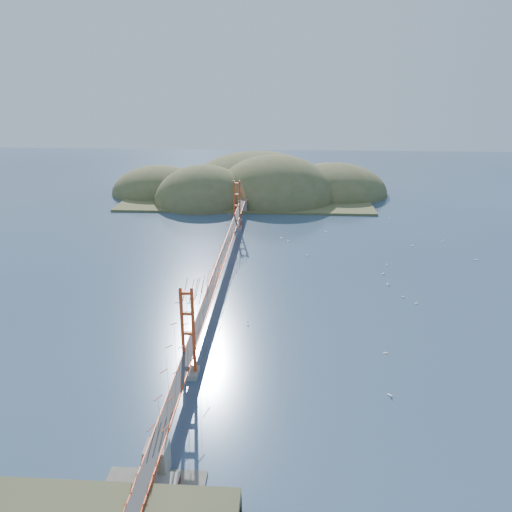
# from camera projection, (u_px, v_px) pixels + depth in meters

# --- Properties ---
(ground) EXTENTS (320.00, 320.00, 0.00)m
(ground) POSITION_uv_depth(u_px,v_px,m) (221.00, 280.00, 88.72)
(ground) COLOR #324865
(ground) RESTS_ON ground
(bridge) EXTENTS (2.20, 94.40, 12.00)m
(bridge) POSITION_uv_depth(u_px,v_px,m) (220.00, 242.00, 86.47)
(bridge) COLOR gray
(bridge) RESTS_ON ground
(approach_viaduct) EXTENTS (1.40, 12.00, 3.38)m
(approach_viaduct) POSITION_uv_depth(u_px,v_px,m) (138.00, 506.00, 39.22)
(approach_viaduct) COLOR #BF3915
(approach_viaduct) RESTS_ON ground
(promontory) EXTENTS (9.00, 6.00, 0.24)m
(promontory) POSITION_uv_depth(u_px,v_px,m) (151.00, 495.00, 43.25)
(promontory) COLOR #59544C
(promontory) RESTS_ON ground
(fort) EXTENTS (3.70, 2.30, 1.75)m
(fort) POSITION_uv_depth(u_px,v_px,m) (157.00, 485.00, 43.69)
(fort) COLOR maroon
(fort) RESTS_ON ground
(far_headlands) EXTENTS (84.00, 58.00, 25.00)m
(far_headlands) POSITION_uv_depth(u_px,v_px,m) (256.00, 193.00, 152.78)
(far_headlands) COLOR brown
(far_headlands) RESTS_ON ground
(sailboat_13) EXTENTS (0.55, 0.48, 0.63)m
(sailboat_13) POSITION_uv_depth(u_px,v_px,m) (416.00, 303.00, 79.38)
(sailboat_13) COLOR white
(sailboat_13) RESTS_ON ground
(sailboat_7) EXTENTS (0.63, 0.60, 0.71)m
(sailboat_7) POSITION_uv_depth(u_px,v_px,m) (326.00, 231.00, 115.13)
(sailboat_7) COLOR white
(sailboat_7) RESTS_ON ground
(sailboat_10) EXTENTS (0.44, 0.51, 0.58)m
(sailboat_10) POSITION_uv_depth(u_px,v_px,m) (248.00, 324.00, 72.80)
(sailboat_10) COLOR white
(sailboat_10) RESTS_ON ground
(sailboat_16) EXTENTS (0.58, 0.58, 0.61)m
(sailboat_16) POSITION_uv_depth(u_px,v_px,m) (307.00, 255.00, 100.42)
(sailboat_16) COLOR white
(sailboat_16) RESTS_ON ground
(sailboat_14) EXTENTS (0.48, 0.60, 0.71)m
(sailboat_14) POSITION_uv_depth(u_px,v_px,m) (388.00, 284.00, 86.61)
(sailboat_14) COLOR white
(sailboat_14) RESTS_ON ground
(sailboat_12) EXTENTS (0.52, 0.43, 0.61)m
(sailboat_12) POSITION_uv_depth(u_px,v_px,m) (281.00, 237.00, 110.97)
(sailboat_12) COLOR white
(sailboat_12) RESTS_ON ground
(sailboat_9) EXTENTS (0.66, 0.66, 0.69)m
(sailboat_9) POSITION_uv_depth(u_px,v_px,m) (413.00, 245.00, 105.84)
(sailboat_9) COLOR white
(sailboat_9) RESTS_ON ground
(sailboat_2) EXTENTS (0.52, 0.42, 0.61)m
(sailboat_2) POSITION_uv_depth(u_px,v_px,m) (385.00, 353.00, 65.31)
(sailboat_2) COLOR white
(sailboat_2) RESTS_ON ground
(sailboat_17) EXTENTS (0.64, 0.55, 0.73)m
(sailboat_17) POSITION_uv_depth(u_px,v_px,m) (443.00, 241.00, 108.54)
(sailboat_17) COLOR white
(sailboat_17) RESTS_ON ground
(sailboat_1) EXTENTS (0.62, 0.62, 0.65)m
(sailboat_1) POSITION_uv_depth(u_px,v_px,m) (403.00, 296.00, 81.68)
(sailboat_1) COLOR white
(sailboat_1) RESTS_ON ground
(sailboat_15) EXTENTS (0.47, 0.50, 0.57)m
(sailboat_15) POSITION_uv_depth(u_px,v_px,m) (389.00, 218.00, 125.92)
(sailboat_15) COLOR white
(sailboat_15) RESTS_ON ground
(sailboat_11) EXTENTS (0.64, 0.64, 0.71)m
(sailboat_11) POSITION_uv_depth(u_px,v_px,m) (476.00, 259.00, 97.88)
(sailboat_11) COLOR white
(sailboat_11) RESTS_ON ground
(sailboat_3) EXTENTS (0.58, 0.58, 0.63)m
(sailboat_3) POSITION_uv_depth(u_px,v_px,m) (288.00, 241.00, 108.85)
(sailboat_3) COLOR white
(sailboat_3) RESTS_ON ground
(sailboat_6) EXTENTS (0.64, 0.64, 0.67)m
(sailboat_6) POSITION_uv_depth(u_px,v_px,m) (390.00, 395.00, 56.76)
(sailboat_6) COLOR white
(sailboat_6) RESTS_ON ground
(sailboat_4) EXTENTS (0.65, 0.65, 0.68)m
(sailboat_4) POSITION_uv_depth(u_px,v_px,m) (383.00, 273.00, 91.04)
(sailboat_4) COLOR white
(sailboat_4) RESTS_ON ground
(sailboat_extra_0) EXTENTS (0.43, 0.50, 0.58)m
(sailboat_extra_0) POSITION_uv_depth(u_px,v_px,m) (387.00, 264.00, 95.44)
(sailboat_extra_0) COLOR white
(sailboat_extra_0) RESTS_ON ground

